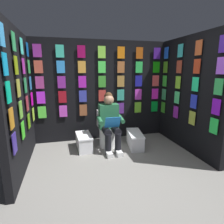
# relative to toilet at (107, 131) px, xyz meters

# --- Properties ---
(ground_plane) EXTENTS (30.00, 30.00, 0.00)m
(ground_plane) POSITION_rel_toilet_xyz_m (0.02, 1.57, -0.33)
(ground_plane) COLOR gray
(display_wall_back) EXTENTS (3.18, 0.14, 2.30)m
(display_wall_back) POSITION_rel_toilet_xyz_m (0.02, -0.51, 0.83)
(display_wall_back) COLOR black
(display_wall_back) RESTS_ON ground
(display_wall_left) EXTENTS (0.14, 2.03, 2.30)m
(display_wall_left) POSITION_rel_toilet_xyz_m (-1.57, 0.55, 0.83)
(display_wall_left) COLOR black
(display_wall_left) RESTS_ON ground
(display_wall_right) EXTENTS (0.14, 2.03, 2.30)m
(display_wall_right) POSITION_rel_toilet_xyz_m (1.61, 0.55, 0.83)
(display_wall_right) COLOR black
(display_wall_right) RESTS_ON ground
(toilet) EXTENTS (0.41, 0.55, 0.77)m
(toilet) POSITION_rel_toilet_xyz_m (0.00, 0.00, 0.00)
(toilet) COLOR white
(toilet) RESTS_ON ground
(person_reading) EXTENTS (0.52, 0.68, 1.19)m
(person_reading) POSITION_rel_toilet_xyz_m (-0.00, 0.23, 0.27)
(person_reading) COLOR #286B42
(person_reading) RESTS_ON ground
(comic_longbox_near) EXTENTS (0.32, 0.61, 0.32)m
(comic_longbox_near) POSITION_rel_toilet_xyz_m (0.53, 0.10, -0.17)
(comic_longbox_near) COLOR silver
(comic_longbox_near) RESTS_ON ground
(comic_longbox_far) EXTENTS (0.40, 0.74, 0.32)m
(comic_longbox_far) POSITION_rel_toilet_xyz_m (-0.56, 0.24, -0.16)
(comic_longbox_far) COLOR silver
(comic_longbox_far) RESTS_ON ground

